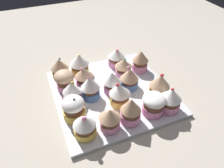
% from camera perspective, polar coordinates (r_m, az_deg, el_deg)
% --- Properties ---
extents(ground_plane, '(1.80, 1.80, 0.03)m').
position_cam_1_polar(ground_plane, '(0.70, 0.00, -3.57)').
color(ground_plane, '#B2A899').
extents(baking_tray, '(0.36, 0.36, 0.01)m').
position_cam_1_polar(baking_tray, '(0.69, 0.00, -2.30)').
color(baking_tray, silver).
rests_on(baking_tray, ground_plane).
extents(cupcake_0, '(0.06, 0.06, 0.07)m').
position_cam_1_polar(cupcake_0, '(0.55, -7.37, -10.93)').
color(cupcake_0, '#EFC651').
rests_on(cupcake_0, baking_tray).
extents(cupcake_1, '(0.06, 0.06, 0.07)m').
position_cam_1_polar(cupcake_1, '(0.55, -0.62, -9.29)').
color(cupcake_1, pink).
rests_on(cupcake_1, baking_tray).
extents(cupcake_2, '(0.06, 0.06, 0.08)m').
position_cam_1_polar(cupcake_2, '(0.57, 4.95, -7.08)').
color(cupcake_2, pink).
rests_on(cupcake_2, baking_tray).
extents(cupcake_3, '(0.07, 0.07, 0.07)m').
position_cam_1_polar(cupcake_3, '(0.60, 11.12, -5.20)').
color(cupcake_3, pink).
rests_on(cupcake_3, baking_tray).
extents(cupcake_4, '(0.06, 0.06, 0.08)m').
position_cam_1_polar(cupcake_4, '(0.62, 15.38, -3.98)').
color(cupcake_4, pink).
rests_on(cupcake_4, baking_tray).
extents(cupcake_5, '(0.06, 0.06, 0.07)m').
position_cam_1_polar(cupcake_5, '(0.59, -10.28, -6.32)').
color(cupcake_5, '#EFC651').
rests_on(cupcake_5, baking_tray).
extents(cupcake_6, '(0.06, 0.06, 0.08)m').
position_cam_1_polar(cupcake_6, '(0.62, 2.05, -2.72)').
color(cupcake_6, '#EFC651').
rests_on(cupcake_6, baking_tray).
extents(cupcake_7, '(0.06, 0.06, 0.08)m').
position_cam_1_polar(cupcake_7, '(0.66, 12.65, -0.34)').
color(cupcake_7, '#EFC651').
rests_on(cupcake_7, baking_tray).
extents(cupcake_8, '(0.05, 0.05, 0.08)m').
position_cam_1_polar(cupcake_8, '(0.63, -10.65, -2.24)').
color(cupcake_8, pink).
rests_on(cupcake_8, baking_tray).
extents(cupcake_9, '(0.06, 0.06, 0.08)m').
position_cam_1_polar(cupcake_9, '(0.64, -5.90, -0.81)').
color(cupcake_9, '#477AC6').
rests_on(cupcake_9, baking_tray).
extents(cupcake_10, '(0.06, 0.06, 0.07)m').
position_cam_1_polar(cupcake_10, '(0.66, -0.34, 0.50)').
color(cupcake_10, pink).
rests_on(cupcake_10, baking_tray).
extents(cupcake_11, '(0.06, 0.06, 0.08)m').
position_cam_1_polar(cupcake_11, '(0.68, 4.55, 1.84)').
color(cupcake_11, '#477AC6').
rests_on(cupcake_11, baking_tray).
extents(cupcake_12, '(0.06, 0.06, 0.07)m').
position_cam_1_polar(cupcake_12, '(0.68, -12.58, 1.01)').
color(cupcake_12, pink).
rests_on(cupcake_12, baking_tray).
extents(cupcake_13, '(0.06, 0.06, 0.07)m').
position_cam_1_polar(cupcake_13, '(0.69, -7.48, 1.99)').
color(cupcake_13, pink).
rests_on(cupcake_13, baking_tray).
extents(cupcake_14, '(0.06, 0.06, 0.07)m').
position_cam_1_polar(cupcake_14, '(0.73, 3.07, 4.49)').
color(cupcake_14, pink).
rests_on(cupcake_14, baking_tray).
extents(cupcake_15, '(0.06, 0.06, 0.08)m').
position_cam_1_polar(cupcake_15, '(0.76, 7.61, 6.28)').
color(cupcake_15, pink).
rests_on(cupcake_15, baking_tray).
extents(cupcake_16, '(0.06, 0.06, 0.07)m').
position_cam_1_polar(cupcake_16, '(0.74, -13.86, 4.16)').
color(cupcake_16, '#EFC651').
rests_on(cupcake_16, baking_tray).
extents(cupcake_17, '(0.07, 0.07, 0.08)m').
position_cam_1_polar(cupcake_17, '(0.74, -8.76, 5.41)').
color(cupcake_17, '#EFC651').
rests_on(cupcake_17, baking_tray).
extents(cupcake_18, '(0.06, 0.06, 0.07)m').
position_cam_1_polar(cupcake_18, '(0.78, 1.21, 7.20)').
color(cupcake_18, pink).
rests_on(cupcake_18, baking_tray).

